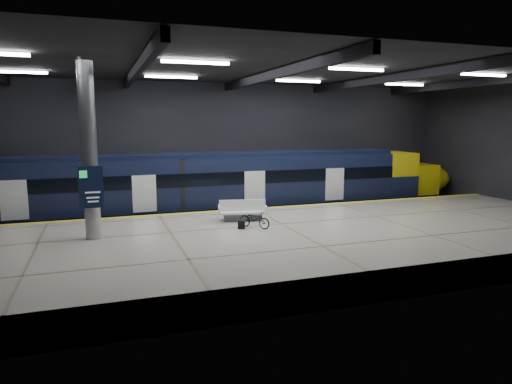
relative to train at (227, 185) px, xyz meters
name	(u,v)px	position (x,y,z in m)	size (l,w,h in m)	color
ground	(274,242)	(0.74, -5.50, -2.06)	(30.00, 30.00, 0.00)	black
room_shell	(274,120)	(0.73, -5.49, 3.66)	(30.10, 16.10, 8.05)	black
platform	(295,244)	(0.74, -8.00, -1.51)	(30.00, 11.00, 1.10)	beige
safety_strip	(255,209)	(0.74, -2.75, -0.95)	(30.00, 0.40, 0.01)	yellow
rails	(239,218)	(0.74, 0.00, -1.98)	(30.00, 1.52, 0.16)	gray
train	(227,185)	(0.00, 0.00, 0.00)	(29.40, 2.84, 3.79)	black
bench	(242,213)	(-0.74, -5.28, -0.61)	(2.36, 1.37, 0.98)	#595B60
bicycle	(255,219)	(-0.69, -6.88, -0.57)	(0.52, 1.48, 0.78)	#99999E
pannier_bag	(241,225)	(-1.29, -6.88, -0.78)	(0.30, 0.18, 0.35)	black
info_column	(89,153)	(-7.26, -6.52, 2.40)	(0.90, 0.78, 6.90)	#9EA0A5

